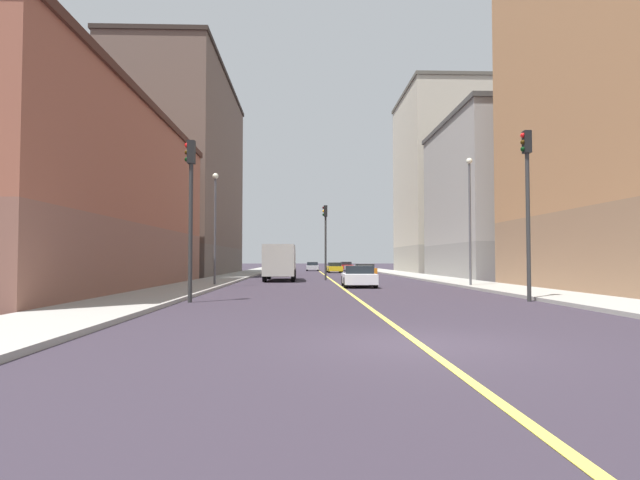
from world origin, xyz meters
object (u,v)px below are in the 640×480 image
Objects in this scene: street_lamp_right_near at (215,216)px; car_yellow at (335,268)px; traffic_light_median_far at (325,232)px; traffic_light_right_near at (190,198)px; building_left_near at (637,68)px; car_red at (346,266)px; building_right_midblock at (184,176)px; building_left_mid at (498,199)px; building_right_corner at (61,196)px; street_lamp_left_near at (470,208)px; box_truck at (280,261)px; car_silver at (313,267)px; traffic_light_left_near at (527,192)px; car_white at (359,277)px; building_left_far at (442,183)px; car_orange at (365,270)px.

car_yellow is at bearing 74.11° from street_lamp_right_near.
traffic_light_right_near is at bearing -106.52° from traffic_light_median_far.
building_left_near is 5.21× the size of car_red.
building_right_midblock reaches higher than car_yellow.
street_lamp_right_near is (-0.98, 11.21, 0.23)m from traffic_light_right_near.
building_right_corner is (-30.72, -17.50, -2.06)m from building_left_mid.
building_left_mid is at bearing -18.54° from building_right_midblock.
street_lamp_left_near is (23.02, -25.62, -6.03)m from building_right_midblock.
building_right_midblock is 3.87× the size of street_lamp_right_near.
building_right_corner is 4.10× the size of traffic_light_right_near.
building_left_near reaches higher than box_truck.
car_silver is (-0.41, 34.01, -3.26)m from traffic_light_median_far.
traffic_light_left_near is at bearing -58.32° from building_right_midblock.
car_red is at bearing 109.39° from building_left_mid.
building_left_mid reaches higher than car_silver.
building_right_corner is 6.27× the size of car_yellow.
car_white is at bearing -93.87° from car_red.
building_left_far reaches higher than car_red.
car_silver is (-5.13, -2.24, -0.01)m from car_red.
street_lamp_right_near reaches higher than car_orange.
building_left_far is 17.48m from car_yellow.
building_right_midblock is at bearing -164.95° from building_left_far.
building_left_far is at bearing 90.00° from building_left_mid.
building_left_near is 23.07m from traffic_light_median_far.
building_right_midblock reaches higher than street_lamp_left_near.
street_lamp_left_near is at bearing -81.18° from car_orange.
building_left_far is at bearing -49.67° from car_red.
traffic_light_left_near is (-8.71, -6.01, -7.41)m from building_left_near.
building_right_midblock is at bearing 123.43° from car_white.
car_red is at bearing 82.59° from traffic_light_median_far.
car_yellow is at bearing 76.42° from box_truck.
traffic_light_median_far is at bearing -95.32° from car_yellow.
car_silver is at bearing 103.24° from car_yellow.
traffic_light_left_near is at bearing -101.22° from building_left_far.
traffic_light_median_far is 1.42× the size of car_silver.
car_red is at bearing 130.33° from building_left_far.
traffic_light_left_near is at bearing -61.96° from box_truck.
street_lamp_right_near reaches higher than box_truck.
building_left_far is at bearing 77.20° from street_lamp_left_near.
building_left_far is 20.36m from car_red.
car_red is at bearing 77.33° from box_truck.
car_yellow is (2.57, -10.91, 0.00)m from car_silver.
building_left_near is 31.14m from car_orange.
street_lamp_left_near reaches higher than car_silver.
car_silver is at bearing -156.38° from car_red.
building_left_mid is at bearing -70.61° from car_red.
building_left_mid is at bearing 71.03° from traffic_light_left_near.
building_right_midblock is 6.21× the size of car_silver.
building_left_near is 53.41m from car_red.
traffic_light_right_near is 11.26m from street_lamp_right_near.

